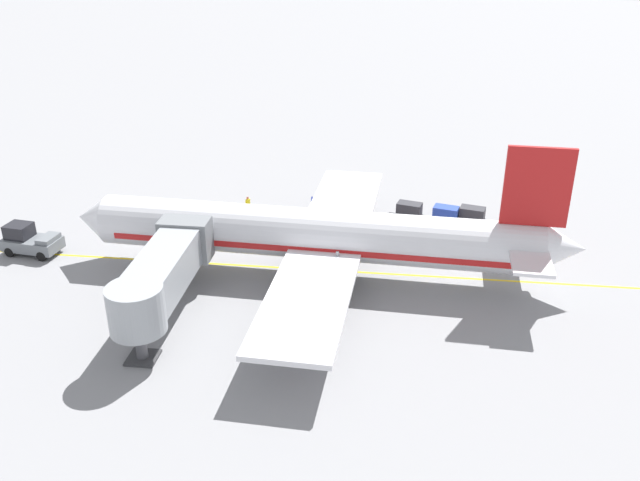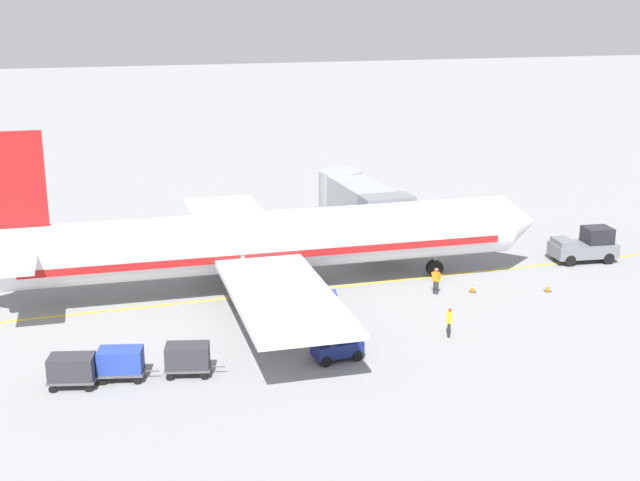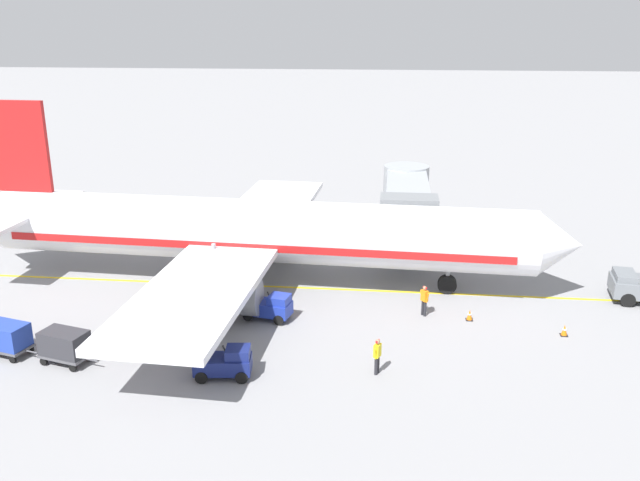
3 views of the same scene
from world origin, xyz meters
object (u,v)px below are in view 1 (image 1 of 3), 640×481
Objects in this scene: ground_crew_wing_walker at (248,204)px; safety_cone_nose_left at (129,228)px; parked_airliner at (319,235)px; baggage_cart_second_in_train at (446,214)px; pushback_tractor at (30,241)px; baggage_cart_third_in_train at (472,214)px; baggage_tug_lead at (304,235)px; baggage_cart_front at (409,210)px; safety_cone_nose_right at (175,238)px; jet_bridge at (162,273)px; baggage_tug_trailing at (324,206)px; ground_crew_loader at (202,234)px.

ground_crew_wing_walker reaches higher than safety_cone_nose_left.
baggage_cart_second_in_train is (10.46, -9.75, -2.24)m from parked_airliner.
parked_airliner is at bearing -108.16° from safety_cone_nose_left.
pushback_tractor is 2.75× the size of ground_crew_wing_walker.
ground_crew_wing_walker reaches higher than baggage_cart_third_in_train.
baggage_tug_lead is 15.11m from safety_cone_nose_left.
parked_airliner is 12.53× the size of baggage_cart_front.
baggage_cart_third_in_train is 29.36m from safety_cone_nose_left.
jet_bridge is at bearing -164.52° from safety_cone_nose_right.
parked_airliner is 63.25× the size of safety_cone_nose_right.
jet_bridge is 2.63× the size of pushback_tractor.
pushback_tractor reaches higher than baggage_tug_trailing.
parked_airliner is at bearing -111.04° from ground_crew_loader.
parked_airliner is 10.94m from ground_crew_loader.
pushback_tractor is 7.87× the size of safety_cone_nose_left.
baggage_cart_third_in_train is at bearing -72.95° from ground_crew_loader.
pushback_tractor is 1.56× the size of baggage_cart_third_in_train.
ground_crew_loader reaches higher than safety_cone_nose_left.
baggage_cart_front is at bearing -66.89° from ground_crew_loader.
ground_crew_wing_walker is (5.23, 5.84, 0.24)m from baggage_tug_lead.
baggage_tug_lead is 1.60× the size of ground_crew_loader.
safety_cone_nose_left is at bearing 88.55° from baggage_tug_lead.
parked_airliner is 16.16m from baggage_cart_third_in_train.
baggage_tug_trailing reaches higher than safety_cone_nose_left.
baggage_tug_lead is at bearing -80.82° from ground_crew_loader.
baggage_cart_third_in_train is (-0.82, -12.99, 0.24)m from baggage_tug_trailing.
baggage_tug_lead reaches higher than baggage_cart_second_in_train.
baggage_tug_trailing is 10.78m from baggage_cart_second_in_train.
parked_airliner is 13.38m from safety_cone_nose_right.
baggage_cart_second_in_train is at bearing -42.99° from parked_airliner.
parked_airliner is 22.08× the size of ground_crew_loader.
baggage_cart_second_in_train is at bearing -98.64° from baggage_cart_front.
ground_crew_loader is at bearing -98.13° from safety_cone_nose_right.
pushback_tractor is 1.78× the size of baggage_tug_trailing.
jet_bridge is at bearing 175.18° from ground_crew_wing_walker.
baggage_tug_lead is 0.91× the size of baggage_cart_second_in_train.
pushback_tractor is 1.56× the size of baggage_cart_front.
parked_airliner is 12.53× the size of baggage_cart_second_in_train.
baggage_cart_third_in_train reaches higher than safety_cone_nose_right.
ground_crew_wing_walker is (-1.01, 6.67, 0.24)m from baggage_tug_trailing.
parked_airliner reaches higher than baggage_cart_third_in_train.
parked_airliner is 12.53× the size of baggage_cart_third_in_train.
baggage_tug_lead is at bearing 19.40° from parked_airliner.
baggage_tug_trailing is (18.84, -8.17, -2.74)m from jet_bridge.
baggage_cart_front is 14.28m from ground_crew_wing_walker.
pushback_tractor is (0.67, 22.96, -2.09)m from parked_airliner.
ground_crew_wing_walker is at bearing -57.57° from pushback_tractor.
safety_cone_nose_right is (-6.21, 4.72, -0.66)m from ground_crew_wing_walker.
baggage_cart_third_in_train is at bearing -80.11° from safety_cone_nose_left.
parked_airliner is 22.08× the size of ground_crew_wing_walker.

